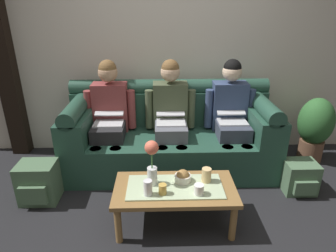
{
  "coord_description": "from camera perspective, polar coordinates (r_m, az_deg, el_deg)",
  "views": [
    {
      "loc": [
        -0.12,
        -1.87,
        1.78
      ],
      "look_at": [
        -0.04,
        0.82,
        0.64
      ],
      "focal_mm": 31.42,
      "sensor_mm": 36.0,
      "label": 1
    }
  ],
  "objects": [
    {
      "name": "cup_far_left",
      "position": [
        2.37,
        -1.05,
        -12.14
      ],
      "size": [
        0.06,
        0.06,
        0.08
      ],
      "primitive_type": "cylinder",
      "color": "gold",
      "rests_on": "coffee_table"
    },
    {
      "name": "cup_far_center",
      "position": [
        2.38,
        6.01,
        -12.14
      ],
      "size": [
        0.08,
        0.08,
        0.09
      ],
      "primitive_type": "cylinder",
      "color": "white",
      "rests_on": "coffee_table"
    },
    {
      "name": "person_right",
      "position": [
        3.33,
        12.1,
        2.74
      ],
      "size": [
        0.56,
        0.67,
        1.22
      ],
      "color": "#383D4C",
      "rests_on": "ground_plane"
    },
    {
      "name": "backpack_left",
      "position": [
        3.1,
        -23.82,
        -10.04
      ],
      "size": [
        0.35,
        0.31,
        0.4
      ],
      "color": "#4C6B4C",
      "rests_on": "ground_plane"
    },
    {
      "name": "cup_near_right",
      "position": [
        2.53,
        7.46,
        -9.4
      ],
      "size": [
        0.08,
        0.08,
        0.12
      ],
      "primitive_type": "cylinder",
      "color": "#DBB77A",
      "rests_on": "coffee_table"
    },
    {
      "name": "back_wall_patterned",
      "position": [
        3.59,
        0.2,
        17.65
      ],
      "size": [
        6.0,
        0.12,
        2.9
      ],
      "primitive_type": "cube",
      "color": "beige",
      "rests_on": "ground_plane"
    },
    {
      "name": "snack_bowl",
      "position": [
        2.52,
        2.88,
        -9.84
      ],
      "size": [
        0.14,
        0.14,
        0.11
      ],
      "color": "silver",
      "rests_on": "coffee_table"
    },
    {
      "name": "couch",
      "position": [
        3.35,
        0.47,
        -1.92
      ],
      "size": [
        2.28,
        0.88,
        0.96
      ],
      "color": "#234738",
      "rests_on": "ground_plane"
    },
    {
      "name": "flower_vase",
      "position": [
        2.39,
        -3.14,
        -6.59
      ],
      "size": [
        0.11,
        0.11,
        0.4
      ],
      "color": "silver",
      "rests_on": "coffee_table"
    },
    {
      "name": "backpack_right",
      "position": [
        3.27,
        24.15,
        -9.06
      ],
      "size": [
        0.31,
        0.3,
        0.32
      ],
      "color": "#4C6B4C",
      "rests_on": "ground_plane"
    },
    {
      "name": "potted_plant",
      "position": [
        3.85,
        26.61,
        -0.14
      ],
      "size": [
        0.4,
        0.4,
        0.78
      ],
      "color": "brown",
      "rests_on": "ground_plane"
    },
    {
      "name": "timber_pillar",
      "position": [
        3.9,
        -29.86,
        15.19
      ],
      "size": [
        0.2,
        0.2,
        2.9
      ],
      "primitive_type": "cube",
      "color": "black",
      "rests_on": "ground_plane"
    },
    {
      "name": "person_middle",
      "position": [
        3.24,
        0.49,
        2.68
      ],
      "size": [
        0.56,
        0.67,
        1.22
      ],
      "color": "#595B66",
      "rests_on": "ground_plane"
    },
    {
      "name": "coffee_table",
      "position": [
        2.51,
        1.34,
        -12.63
      ],
      "size": [
        1.01,
        0.51,
        0.38
      ],
      "color": "olive",
      "rests_on": "ground_plane"
    },
    {
      "name": "cup_near_left",
      "position": [
        2.35,
        -3.92,
        -11.86
      ],
      "size": [
        0.07,
        0.07,
        0.13
      ],
      "primitive_type": "cylinder",
      "color": "silver",
      "rests_on": "coffee_table"
    },
    {
      "name": "ground_plane",
      "position": [
        2.59,
        1.47,
        -20.56
      ],
      "size": [
        14.0,
        14.0,
        0.0
      ],
      "primitive_type": "plane",
      "color": "black"
    },
    {
      "name": "person_left",
      "position": [
        3.29,
        -11.28,
        2.51
      ],
      "size": [
        0.56,
        0.67,
        1.22
      ],
      "color": "#232326",
      "rests_on": "ground_plane"
    }
  ]
}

